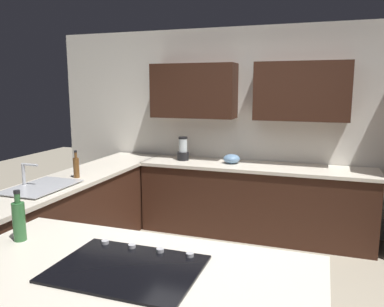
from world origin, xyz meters
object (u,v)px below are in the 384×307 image
(mixing_bowl, at_px, (232,159))
(dish_soap_bottle, at_px, (76,167))
(cooktop, at_px, (127,268))
(blender, at_px, (183,150))
(oil_bottle, at_px, (19,220))
(sink_unit, at_px, (41,186))

(mixing_bowl, height_order, dish_soap_bottle, dish_soap_bottle)
(cooktop, xyz_separation_m, mixing_bowl, (0.14, -2.96, 0.05))
(cooktop, bearing_deg, dish_soap_bottle, -47.96)
(blender, height_order, oil_bottle, oil_bottle)
(sink_unit, height_order, cooktop, sink_unit)
(cooktop, relative_size, mixing_bowl, 3.63)
(sink_unit, distance_m, cooktop, 1.97)
(sink_unit, distance_m, dish_soap_bottle, 0.49)
(sink_unit, relative_size, mixing_bowl, 3.35)
(blender, xyz_separation_m, oil_bottle, (0.03, 2.83, -0.00))
(sink_unit, relative_size, cooktop, 0.92)
(mixing_bowl, bearing_deg, dish_soap_bottle, 43.31)
(mixing_bowl, relative_size, oil_bottle, 0.65)
(cooktop, height_order, oil_bottle, oil_bottle)
(sink_unit, height_order, mixing_bowl, sink_unit)
(sink_unit, relative_size, oil_bottle, 2.18)
(cooktop, xyz_separation_m, oil_bottle, (0.82, -0.13, 0.12))
(sink_unit, xyz_separation_m, mixing_bowl, (-1.43, -1.77, 0.04))
(dish_soap_bottle, bearing_deg, oil_bottle, 114.06)
(sink_unit, distance_m, blender, 1.94)
(sink_unit, height_order, dish_soap_bottle, dish_soap_bottle)
(blender, bearing_deg, oil_bottle, 89.38)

